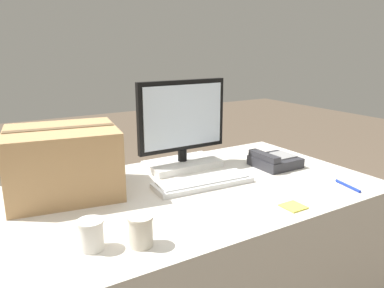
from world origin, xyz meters
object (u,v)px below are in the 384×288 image
(keyboard, at_px, (203,182))
(sticky_note_pad, at_px, (293,207))
(pen_marker, at_px, (348,186))
(desk_phone, at_px, (274,161))
(cardboard_box, at_px, (63,162))
(monitor, at_px, (182,132))
(paper_cup_left, at_px, (91,235))
(paper_cup_right, at_px, (141,231))

(keyboard, height_order, sticky_note_pad, keyboard)
(pen_marker, bearing_deg, sticky_note_pad, -74.46)
(desk_phone, relative_size, pen_marker, 1.47)
(cardboard_box, bearing_deg, sticky_note_pad, -39.91)
(cardboard_box, bearing_deg, monitor, 5.09)
(keyboard, distance_m, sticky_note_pad, 0.40)
(monitor, height_order, cardboard_box, monitor)
(paper_cup_left, height_order, paper_cup_right, paper_cup_right)
(desk_phone, relative_size, paper_cup_left, 2.24)
(keyboard, height_order, pen_marker, keyboard)
(desk_phone, height_order, pen_marker, desk_phone)
(keyboard, bearing_deg, sticky_note_pad, -62.13)
(cardboard_box, bearing_deg, desk_phone, -10.42)
(monitor, height_order, sticky_note_pad, monitor)
(paper_cup_right, xyz_separation_m, pen_marker, (0.94, -0.02, -0.04))
(paper_cup_right, distance_m, sticky_note_pad, 0.60)
(paper_cup_right, relative_size, sticky_note_pad, 1.22)
(pen_marker, xyz_separation_m, sticky_note_pad, (-0.35, -0.03, -0.00))
(pen_marker, bearing_deg, paper_cup_left, -82.63)
(monitor, distance_m, paper_cup_right, 0.77)
(sticky_note_pad, bearing_deg, paper_cup_right, 175.84)
(paper_cup_right, xyz_separation_m, sticky_note_pad, (0.59, -0.04, -0.05))
(paper_cup_left, relative_size, pen_marker, 0.66)
(paper_cup_left, bearing_deg, pen_marker, -4.02)
(paper_cup_right, height_order, pen_marker, paper_cup_right)
(monitor, bearing_deg, paper_cup_left, -139.39)
(keyboard, xyz_separation_m, desk_phone, (0.44, 0.03, 0.02))
(paper_cup_left, bearing_deg, cardboard_box, 85.36)
(paper_cup_right, height_order, sticky_note_pad, paper_cup_right)
(paper_cup_left, relative_size, paper_cup_right, 0.96)
(keyboard, relative_size, desk_phone, 2.16)
(monitor, relative_size, paper_cup_right, 4.78)
(desk_phone, height_order, cardboard_box, cardboard_box)
(paper_cup_left, distance_m, pen_marker, 1.08)
(sticky_note_pad, bearing_deg, pen_marker, 4.16)
(keyboard, relative_size, paper_cup_right, 4.62)
(monitor, xyz_separation_m, paper_cup_left, (-0.61, -0.53, -0.13))
(monitor, bearing_deg, pen_marker, -52.48)
(paper_cup_left, xyz_separation_m, sticky_note_pad, (0.73, -0.10, -0.04))
(desk_phone, bearing_deg, sticky_note_pad, -124.32)
(paper_cup_right, distance_m, cardboard_box, 0.55)
(cardboard_box, height_order, pen_marker, cardboard_box)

